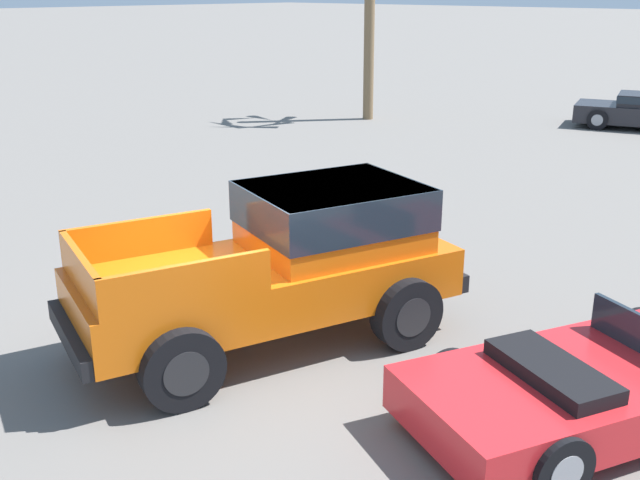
{
  "coord_description": "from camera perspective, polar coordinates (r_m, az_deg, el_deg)",
  "views": [
    {
      "loc": [
        6.68,
        -5.65,
        4.46
      ],
      "look_at": [
        0.1,
        1.43,
        1.18
      ],
      "focal_mm": 42.0,
      "sensor_mm": 36.0,
      "label": 1
    }
  ],
  "objects": [
    {
      "name": "ground_plane",
      "position": [
        9.82,
        -6.19,
        -8.38
      ],
      "size": [
        320.0,
        320.0,
        0.0
      ],
      "primitive_type": "plane",
      "color": "slate"
    },
    {
      "name": "orange_pickup_truck",
      "position": [
        9.7,
        -2.13,
        -1.25
      ],
      "size": [
        3.39,
        5.45,
        2.02
      ],
      "rotation": [
        0.0,
        0.0,
        -0.32
      ],
      "color": "orange",
      "rests_on": "ground_plane"
    },
    {
      "name": "red_convertible_car",
      "position": [
        8.71,
        20.88,
        -10.14
      ],
      "size": [
        3.44,
        4.8,
        1.09
      ],
      "rotation": [
        0.0,
        0.0,
        -0.41
      ],
      "color": "red",
      "rests_on": "ground_plane"
    }
  ]
}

